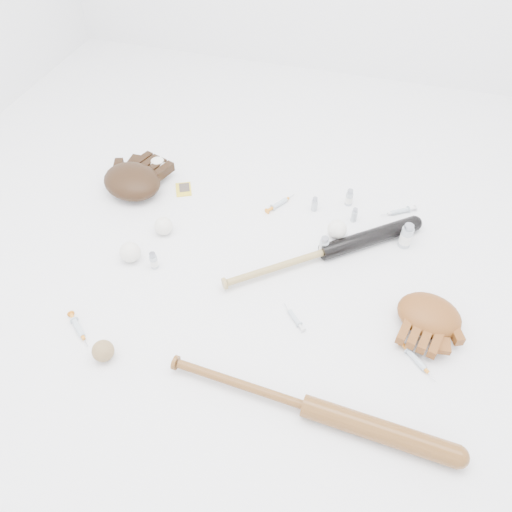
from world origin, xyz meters
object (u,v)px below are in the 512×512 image
(pedestal, at_px, (335,240))
(bat_wood, at_px, (306,406))
(bat_dark, at_px, (324,252))
(glove_dark, at_px, (132,181))

(pedestal, bearing_deg, bat_wood, -86.74)
(bat_dark, xyz_separation_m, glove_dark, (-0.81, 0.15, 0.02))
(bat_wood, distance_m, pedestal, 0.67)
(bat_dark, xyz_separation_m, pedestal, (0.03, 0.08, -0.01))
(glove_dark, relative_size, pedestal, 4.24)
(bat_dark, height_order, bat_wood, bat_wood)
(pedestal, bearing_deg, bat_dark, -107.84)
(bat_dark, distance_m, bat_wood, 0.59)
(glove_dark, height_order, pedestal, glove_dark)
(bat_dark, distance_m, pedestal, 0.09)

